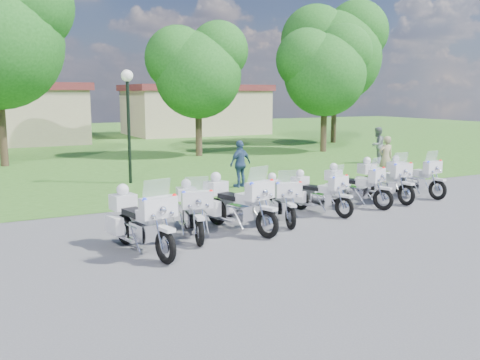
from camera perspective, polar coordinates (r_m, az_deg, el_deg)
name	(u,v)px	position (r m, az deg, el deg)	size (l,w,h in m)	color
ground	(254,222)	(14.19, 1.54, -4.54)	(100.00, 100.00, 0.00)	#515055
grass_lawn	(69,142)	(39.75, -17.82, 3.89)	(100.00, 48.00, 0.01)	#33621F
motorcycle_0	(140,220)	(11.63, -10.61, -4.19)	(1.12, 2.49, 1.69)	black
motorcycle_1	(191,209)	(12.81, -5.20, -3.11)	(1.05, 2.27, 1.54)	black
motorcycle_2	(237,202)	(13.25, -0.36, -2.40)	(1.26, 2.45, 1.68)	black
motorcycle_3	(280,198)	(14.25, 4.24, -1.96)	(1.05, 2.16, 1.47)	black
motorcycle_4	(318,192)	(15.34, 8.33, -1.28)	(1.09, 2.09, 1.44)	black
motorcycle_5	(354,185)	(16.50, 12.06, -0.53)	(1.31, 2.14, 1.53)	black
motorcycle_6	(383,179)	(17.65, 14.99, 0.08)	(0.83, 2.39, 1.60)	black
motorcycle_7	(413,176)	(18.74, 17.94, 0.41)	(0.95, 2.32, 1.56)	black
lamp_post	(128,98)	(20.48, -11.88, 8.53)	(0.44, 0.44, 4.25)	black
tree_2	(197,67)	(29.27, -4.61, 11.94)	(5.43, 4.64, 7.24)	#38281C
tree_3	(324,67)	(31.75, 8.97, 11.79)	(5.53, 4.72, 7.37)	#38281C
tree_4	(335,48)	(37.91, 10.07, 13.65)	(7.26, 6.20, 9.68)	#38281C
building_east	(195,109)	(45.64, -4.79, 7.52)	(11.44, 7.28, 4.10)	tan
bystander_a	(386,158)	(21.93, 15.28, 2.29)	(0.62, 0.41, 1.71)	tan
bystander_b	(377,145)	(26.94, 14.43, 3.60)	(0.86, 0.67, 1.76)	slate
bystander_c	(240,164)	(19.36, 0.03, 1.72)	(1.00, 0.42, 1.71)	#324E79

